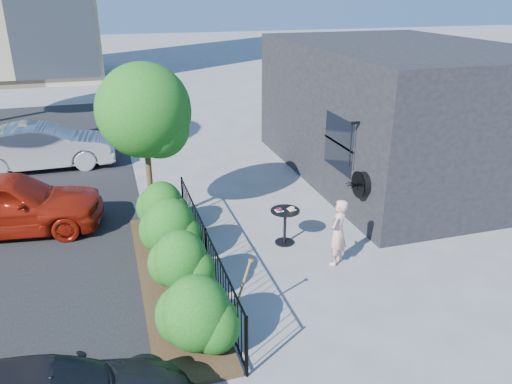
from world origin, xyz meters
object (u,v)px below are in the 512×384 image
object	(u,v)px
car_red	(7,203)
car_silver	(43,147)
woman	(338,232)
patio_tree	(147,116)
shovel	(240,295)
cafe_table	(285,220)

from	to	relation	value
car_red	car_silver	bearing A→B (deg)	2.01
woman	car_silver	distance (m)	10.61
patio_tree	car_red	size ratio (longest dim) A/B	0.89
car_red	car_silver	xyz separation A→B (m)	(0.42, 4.73, -0.02)
shovel	car_silver	distance (m)	10.56
woman	shovel	distance (m)	2.88
car_red	car_silver	world-z (taller)	car_red
shovel	car_silver	bearing A→B (deg)	112.11
shovel	car_red	xyz separation A→B (m)	(-4.39, 5.05, 0.19)
woman	car_silver	bearing A→B (deg)	-93.63
patio_tree	shovel	distance (m)	5.05
patio_tree	cafe_table	distance (m)	3.98
cafe_table	car_silver	distance (m)	9.22
cafe_table	shovel	bearing A→B (deg)	-124.49
car_silver	woman	bearing A→B (deg)	-142.05
shovel	woman	bearing A→B (deg)	28.87
shovel	cafe_table	bearing A→B (deg)	55.51
car_red	shovel	bearing A→B (deg)	-131.97
patio_tree	cafe_table	world-z (taller)	patio_tree
patio_tree	car_silver	bearing A→B (deg)	119.25
patio_tree	car_red	bearing A→B (deg)	169.80
patio_tree	shovel	bearing A→B (deg)	-77.51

